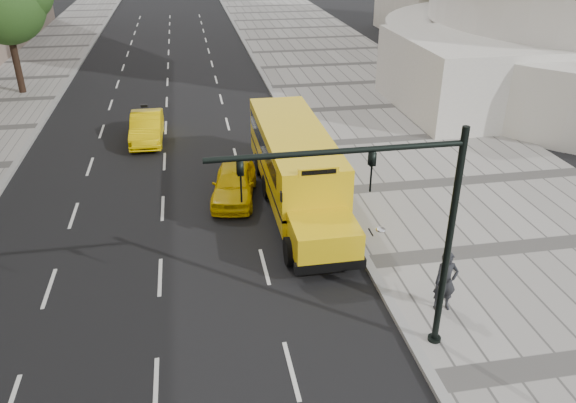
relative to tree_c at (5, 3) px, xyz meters
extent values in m
plane|color=black|center=(10.40, -18.51, -5.85)|extent=(140.00, 140.00, 0.00)
cube|color=#98958F|center=(22.40, -18.51, -5.78)|extent=(12.00, 140.00, 0.15)
cube|color=gray|center=(16.40, -18.51, -5.78)|extent=(0.30, 140.00, 0.15)
cube|color=silver|center=(27.40, -8.51, -3.65)|extent=(8.00, 10.00, 4.40)
cylinder|color=black|center=(-0.10, 0.00, -3.27)|extent=(0.44, 0.44, 5.16)
sphere|color=#234617|center=(-0.10, 0.00, -0.04)|extent=(5.05, 5.05, 5.05)
cube|color=yellow|center=(14.90, -18.29, -4.08)|extent=(2.50, 9.00, 2.45)
cube|color=yellow|center=(14.90, -23.79, -4.75)|extent=(2.20, 2.00, 1.10)
cube|color=black|center=(14.90, -24.67, -5.30)|extent=(2.38, 0.25, 0.35)
cube|color=black|center=(14.90, -18.29, -4.60)|extent=(2.52, 9.00, 0.12)
cube|color=black|center=(14.90, -22.73, -3.60)|extent=(2.05, 0.10, 0.90)
cube|color=black|center=(14.90, -17.79, -3.60)|extent=(2.52, 7.50, 0.70)
cube|color=yellow|center=(14.90, -22.74, -2.80)|extent=(1.40, 0.12, 0.28)
ellipsoid|color=silver|center=(16.42, -25.19, -3.95)|extent=(0.32, 0.32, 0.14)
cylinder|color=black|center=(16.18, -24.97, -4.15)|extent=(0.36, 0.47, 0.58)
cylinder|color=black|center=(13.77, -23.49, -5.35)|extent=(0.30, 1.00, 1.00)
cylinder|color=black|center=(16.03, -23.49, -5.35)|extent=(0.30, 1.00, 1.00)
cylinder|color=black|center=(13.77, -18.29, -5.35)|extent=(0.30, 1.00, 1.00)
cylinder|color=black|center=(16.03, -18.29, -5.35)|extent=(0.30, 1.00, 1.00)
cylinder|color=black|center=(13.77, -15.79, -5.35)|extent=(0.30, 1.00, 1.00)
cylinder|color=black|center=(16.03, -15.79, -5.35)|extent=(0.30, 1.00, 1.00)
imported|color=#EFC402|center=(12.40, -18.12, -5.13)|extent=(2.44, 4.45, 1.43)
imported|color=#EFC402|center=(8.52, -10.45, -5.11)|extent=(1.63, 4.53, 1.48)
imported|color=black|center=(17.81, -26.91, -4.73)|extent=(0.73, 0.49, 1.95)
cylinder|color=black|center=(17.00, -28.22, -2.65)|extent=(0.18, 0.18, 6.40)
cylinder|color=black|center=(17.00, -28.22, -5.73)|extent=(0.36, 0.36, 0.25)
cylinder|color=black|center=(14.00, -28.22, 0.15)|extent=(6.00, 0.14, 0.14)
imported|color=black|center=(14.80, -28.22, -0.40)|extent=(0.16, 0.20, 1.00)
imported|color=black|center=(11.80, -28.22, -0.40)|extent=(0.16, 0.20, 1.00)
camera|label=1|loc=(10.82, -39.46, 4.82)|focal=35.00mm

